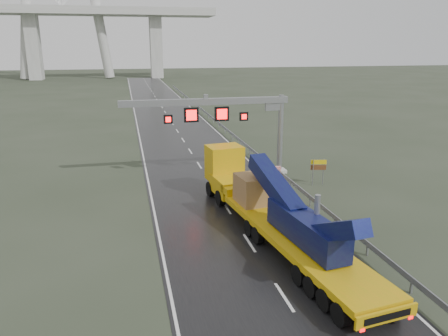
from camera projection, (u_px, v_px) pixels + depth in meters
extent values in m
plane|color=#2D3625|center=(271.00, 276.00, 22.60)|extent=(400.00, 400.00, 0.00)
cube|color=black|center=(177.00, 131.00, 60.11)|extent=(11.00, 200.00, 0.02)
cube|color=#A8A7A3|center=(279.00, 171.00, 40.91)|extent=(1.20, 1.20, 0.30)
cylinder|color=gray|center=(280.00, 135.00, 39.96)|extent=(0.48, 0.48, 7.20)
cube|color=gray|center=(206.00, 102.00, 37.62)|extent=(14.80, 0.55, 0.55)
cube|color=gray|center=(273.00, 105.00, 39.05)|extent=(1.40, 0.35, 0.90)
cube|color=gray|center=(206.00, 96.00, 37.49)|extent=(0.35, 0.35, 0.35)
cube|color=black|center=(191.00, 115.00, 37.59)|extent=(1.25, 0.25, 1.25)
cube|color=#FF0C0C|center=(192.00, 115.00, 37.46)|extent=(0.90, 0.02, 0.90)
cube|color=black|center=(222.00, 114.00, 38.17)|extent=(1.25, 0.25, 1.25)
cube|color=#FF0C0C|center=(222.00, 114.00, 38.04)|extent=(0.90, 0.02, 0.90)
cube|color=black|center=(168.00, 119.00, 37.25)|extent=(0.75, 0.25, 0.75)
cube|color=#FF0C0C|center=(168.00, 120.00, 37.12)|extent=(0.54, 0.02, 0.54)
cube|color=black|center=(244.00, 116.00, 38.68)|extent=(0.75, 0.25, 0.75)
cube|color=#FF0C0C|center=(244.00, 117.00, 38.55)|extent=(0.54, 0.02, 0.54)
cube|color=#A8A7A3|center=(34.00, 47.00, 143.54)|extent=(4.00, 6.00, 21.00)
cube|color=#A8A7A3|center=(156.00, 47.00, 152.07)|extent=(4.00, 6.00, 21.00)
cube|color=#D6970B|center=(295.00, 237.00, 24.56)|extent=(4.89, 15.07, 0.37)
cube|color=#D6970B|center=(387.00, 316.00, 17.81)|extent=(3.06, 0.53, 0.58)
cube|color=black|center=(388.00, 317.00, 17.74)|extent=(2.31, 0.33, 0.32)
cube|color=#FF0505|center=(362.00, 331.00, 17.42)|extent=(0.24, 0.07, 0.13)
cube|color=#FF0505|center=(411.00, 318.00, 18.23)|extent=(0.24, 0.07, 0.13)
cube|color=#D6970B|center=(242.00, 189.00, 31.50)|extent=(2.89, 1.62, 0.53)
cube|color=#D6970B|center=(233.00, 185.00, 33.10)|extent=(3.15, 3.51, 1.27)
cube|color=#D6970B|center=(224.00, 163.00, 34.47)|extent=(2.90, 2.45, 2.75)
cube|color=black|center=(220.00, 156.00, 35.35)|extent=(2.42, 0.37, 1.27)
cube|color=#111150|center=(306.00, 228.00, 23.34)|extent=(2.31, 6.49, 1.48)
cube|color=#111150|center=(275.00, 185.00, 26.32)|extent=(1.82, 5.92, 2.70)
cube|color=#111150|center=(336.00, 231.00, 20.69)|extent=(1.50, 4.28, 2.56)
cylinder|color=gray|center=(317.00, 210.00, 23.29)|extent=(0.36, 0.36, 1.69)
cube|color=olive|center=(255.00, 189.00, 29.21)|extent=(2.61, 2.61, 1.90)
cylinder|color=black|center=(345.00, 289.00, 20.43)|extent=(3.18, 1.45, 1.06)
cylinder|color=black|center=(274.00, 229.00, 27.11)|extent=(3.18, 1.45, 1.06)
cylinder|color=black|center=(225.00, 187.00, 34.82)|extent=(2.98, 1.53, 1.16)
cylinder|color=gray|center=(313.00, 173.00, 36.87)|extent=(0.08, 0.08, 2.25)
cylinder|color=gray|center=(323.00, 172.00, 37.07)|extent=(0.08, 0.08, 2.25)
cube|color=yellow|center=(319.00, 162.00, 36.72)|extent=(1.29, 0.36, 0.38)
cube|color=brown|center=(318.00, 167.00, 36.85)|extent=(1.29, 0.36, 0.42)
cube|color=red|center=(276.00, 172.00, 38.89)|extent=(0.66, 0.36, 1.11)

